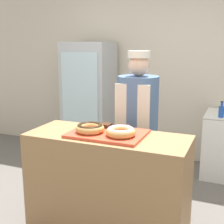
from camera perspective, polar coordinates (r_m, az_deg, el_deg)
The scene contains 10 objects.
wall_back at distance 4.59m, azimuth 9.92°, elevation 8.14°, with size 8.00×0.06×2.70m.
display_counter at distance 2.83m, azimuth -0.80°, elevation -13.25°, with size 1.39×0.56×0.93m.
serving_tray at distance 2.65m, azimuth -0.83°, elevation -3.98°, with size 0.63×0.45×0.02m.
donut_chocolate_glaze at distance 2.65m, azimuth -4.06°, elevation -2.88°, with size 0.24×0.24×0.07m.
donut_light_glaze at distance 2.54m, azimuth 1.60°, elevation -3.54°, with size 0.24×0.24×0.07m.
brownie_back_left at distance 2.81m, azimuth -1.23°, elevation -2.43°, with size 0.10×0.10×0.03m.
brownie_back_right at distance 2.75m, azimuth 2.06°, elevation -2.79°, with size 0.10×0.10×0.03m.
baker_person at distance 3.23m, azimuth 4.68°, elevation -2.79°, with size 0.41×0.41×1.62m.
beverage_fridge at distance 4.65m, azimuth -4.22°, elevation 2.16°, with size 0.68×0.58×1.70m.
bottle_blue at distance 3.94m, azimuth 19.37°, elevation 0.15°, with size 0.07×0.07×0.19m.
Camera 1 is at (1.01, -2.33, 1.70)m, focal length 50.00 mm.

